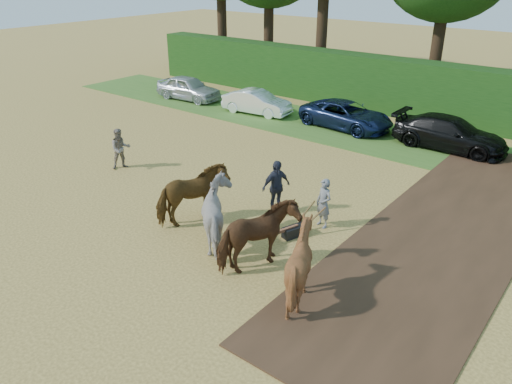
# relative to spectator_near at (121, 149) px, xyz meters

# --- Properties ---
(ground) EXTENTS (120.00, 120.00, 0.00)m
(ground) POSITION_rel_spectator_near_xyz_m (10.96, -3.88, -0.84)
(ground) COLOR gold
(ground) RESTS_ON ground
(earth_strip) EXTENTS (4.50, 17.00, 0.05)m
(earth_strip) POSITION_rel_spectator_near_xyz_m (12.46, 3.12, -0.82)
(earth_strip) COLOR #472D1C
(earth_strip) RESTS_ON ground
(grass_verge) EXTENTS (50.00, 5.00, 0.03)m
(grass_verge) POSITION_rel_spectator_near_xyz_m (10.96, 10.12, -0.83)
(grass_verge) COLOR #38601E
(grass_verge) RESTS_ON ground
(hedgerow) EXTENTS (46.00, 1.60, 3.00)m
(hedgerow) POSITION_rel_spectator_near_xyz_m (10.96, 14.62, 0.66)
(hedgerow) COLOR #14380F
(hedgerow) RESTS_ON ground
(spectator_near) EXTENTS (0.93, 1.02, 1.69)m
(spectator_near) POSITION_rel_spectator_near_xyz_m (0.00, 0.00, 0.00)
(spectator_near) COLOR #A0947D
(spectator_near) RESTS_ON ground
(spectator_far) EXTENTS (0.78, 1.18, 1.86)m
(spectator_far) POSITION_rel_spectator_near_xyz_m (7.33, 0.72, 0.09)
(spectator_far) COLOR #292C37
(spectator_far) RESTS_ON ground
(plough_team) EXTENTS (6.82, 4.96, 1.97)m
(plough_team) POSITION_rel_spectator_near_xyz_m (8.18, -2.12, 0.13)
(plough_team) COLOR brown
(plough_team) RESTS_ON ground
(parked_cars) EXTENTS (37.48, 3.25, 1.48)m
(parked_cars) POSITION_rel_spectator_near_xyz_m (11.74, 10.17, -0.13)
(parked_cars) COLOR silver
(parked_cars) RESTS_ON ground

